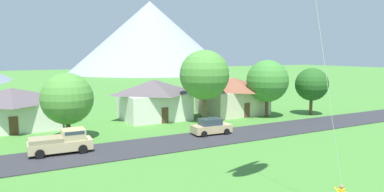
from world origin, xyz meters
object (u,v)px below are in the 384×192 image
Objects in this scene: house_leftmost at (154,99)px; tree_left_of_center at (267,81)px; tree_center at (312,84)px; pickup_truck_sand_west_side at (62,142)px; house_right_center at (232,95)px; tree_near_right at (204,75)px; house_rightmost at (12,108)px; tree_right_of_center at (67,99)px; parked_car_tan_west_end at (211,127)px.

house_leftmost is 15.44m from tree_left_of_center.
tree_center is 34.25m from pickup_truck_sand_west_side.
house_right_center is 1.01× the size of tree_near_right.
house_rightmost is 38.65m from tree_center.
house_rightmost is at bearing 172.31° from house_right_center.
pickup_truck_sand_west_side is (-1.29, -4.81, -3.11)m from tree_right_of_center.
pickup_truck_sand_west_side is (-33.88, -3.81, -3.25)m from tree_center.
tree_near_right is at bearing 6.02° from tree_right_of_center.
tree_center is at bearing 6.41° from pickup_truck_sand_west_side.
tree_center is at bearing -9.93° from tree_near_right.
tree_center is 19.56m from parked_car_tan_west_end.
tree_left_of_center is 6.85m from tree_center.
tree_near_right is 2.12× the size of parked_car_tan_west_end.
house_rightmost is 23.01m from parked_car_tan_west_end.
house_right_center is 1.36× the size of tree_right_of_center.
pickup_truck_sand_west_side is at bearing -75.63° from house_rightmost.
tree_left_of_center reaches higher than house_rightmost.
tree_right_of_center reaches higher than pickup_truck_sand_west_side.
tree_center reaches higher than pickup_truck_sand_west_side.
tree_near_right is (-15.83, 2.77, 1.64)m from tree_center.
tree_center reaches higher than house_right_center.
tree_near_right reaches higher than tree_right_of_center.
tree_near_right is (-6.54, -3.19, 3.23)m from house_right_center.
parked_car_tan_west_end is (18.49, -13.60, -1.57)m from house_rightmost.
house_leftmost is at bearing 156.76° from tree_left_of_center.
house_right_center is at bearing 26.03° from tree_near_right.
tree_center is 32.60m from tree_right_of_center.
house_right_center reaches higher than pickup_truck_sand_west_side.
tree_right_of_center reaches higher than house_leftmost.
parked_car_tan_west_end is at bearing -19.44° from tree_right_of_center.
parked_car_tan_west_end is at bearing -0.14° from pickup_truck_sand_west_side.
house_rightmost is 22.90m from tree_near_right.
tree_center reaches higher than parked_car_tan_west_end.
tree_left_of_center is 1.18× the size of tree_center.
tree_left_of_center is 28.07m from pickup_truck_sand_west_side.
tree_right_of_center is (4.77, -8.75, 1.73)m from house_rightmost.
pickup_truck_sand_west_side is (3.48, -13.56, -1.37)m from house_rightmost.
tree_right_of_center is 5.87m from pickup_truck_sand_west_side.
tree_left_of_center is (30.73, -8.11, 2.50)m from house_rightmost.
house_rightmost is (-16.69, 2.08, -0.27)m from house_leftmost.
house_leftmost is 1.67× the size of pickup_truck_sand_west_side.
tree_right_of_center is 14.93m from parked_car_tan_west_end.
tree_left_of_center reaches higher than house_leftmost.
house_leftmost is 1.33× the size of tree_center.
house_leftmost is at bearing 171.45° from house_right_center.
house_rightmost is 10.12m from tree_right_of_center.
house_rightmost is at bearing 162.03° from tree_near_right.
house_leftmost reaches higher than pickup_truck_sand_west_side.
pickup_truck_sand_west_side is at bearing -173.59° from tree_center.
tree_center is at bearing -20.37° from house_leftmost.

